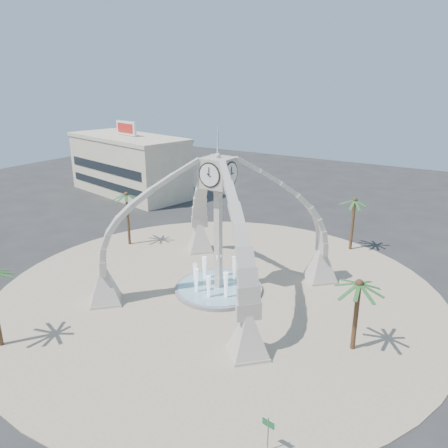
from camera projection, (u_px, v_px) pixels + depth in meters
The scene contains 9 objects.
ground at pixel (218, 291), 40.08m from camera, with size 140.00×140.00×0.00m, color #282828.
plaza at pixel (218, 290), 40.07m from camera, with size 40.00×40.00×0.06m, color tan.
clock_tower at pixel (218, 224), 38.00m from camera, with size 17.94×17.94×16.30m.
fountain at pixel (218, 288), 39.99m from camera, with size 8.00×8.00×3.62m.
building_nw at pixel (129, 165), 72.35m from camera, with size 23.75×13.73×11.90m.
palm_east at pixel (359, 284), 29.87m from camera, with size 3.99×3.99×5.94m.
palm_west at pixel (126, 195), 49.28m from camera, with size 3.84×3.84×6.70m.
palm_north at pixel (355, 201), 47.84m from camera, with size 4.83×4.83×6.52m.
street_sign at pixel (268, 428), 22.40m from camera, with size 0.80×0.13×2.18m.
Camera 1 is at (19.67, -30.17, 18.64)m, focal length 35.00 mm.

